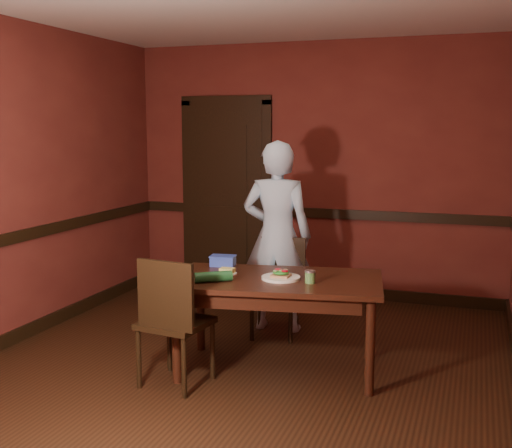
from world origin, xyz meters
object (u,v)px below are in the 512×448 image
Objects in this scene: chair_far at (275,288)px; chair_near at (176,320)px; sandwich_plate at (281,276)px; person at (277,236)px; food_tub at (223,261)px; dining_table at (277,324)px; sauce_jar at (310,277)px; cheese_saucer at (227,272)px.

chair_near reaches higher than chair_far.
person is at bearing 108.85° from sandwich_plate.
food_tub is (-0.23, -0.71, -0.10)m from person.
person is at bearing 64.08° from food_tub.
sauce_jar reaches higher than dining_table.
cheese_saucer is at bearing 176.70° from sandwich_plate.
food_tub is (-0.28, -0.51, 0.33)m from chair_far.
food_tub is at bearing 66.84° from person.
chair_near is 1.52m from person.
sandwich_plate is at bearing -137.07° from chair_near.
dining_table is at bearing -77.94° from chair_far.
chair_far is 1.04m from sauce_jar.
chair_far is 0.84m from cheese_saucer.
sauce_jar is (0.87, 0.41, 0.29)m from chair_near.
chair_far is 5.86× the size of cheese_saucer.
sauce_jar reaches higher than sandwich_plate.
food_tub is (0.07, 0.73, 0.29)m from chair_near.
chair_far is 0.91× the size of chair_near.
dining_table is at bearing 102.35° from person.
sauce_jar is (0.57, -1.04, -0.09)m from person.
food_tub is (-0.57, 0.28, 0.02)m from sandwich_plate.
chair_far is at bearing 53.61° from food_tub.
chair_near is (-0.60, -0.48, 0.11)m from dining_table.
food_tub is at bearing 118.60° from cheese_saucer.
sauce_jar is at bearing -147.33° from chair_near.
dining_table is 1.13m from person.
person is at bearing 97.92° from dining_table.
chair_near is 0.79m from food_tub.
sauce_jar is (0.52, -0.83, 0.33)m from chair_far.
food_tub is at bearing 145.12° from dining_table.
dining_table is at bearing 0.06° from cheese_saucer.
cheese_saucer is (-0.09, -0.97, -0.12)m from person.
dining_table is at bearing 141.76° from sandwich_plate.
food_tub is (-0.54, 0.25, 0.40)m from dining_table.
chair_near is 0.55× the size of person.
sandwich_plate is at bearing 169.02° from sauce_jar.
dining_table is 16.70× the size of sauce_jar.
chair_far reaches higher than cheese_saucer.
dining_table is 0.55m from cheese_saucer.
sauce_jar is 0.63× the size of cheese_saucer.
person is at bearing -94.07° from chair_near.
sandwich_plate is (0.03, -0.03, 0.38)m from dining_table.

